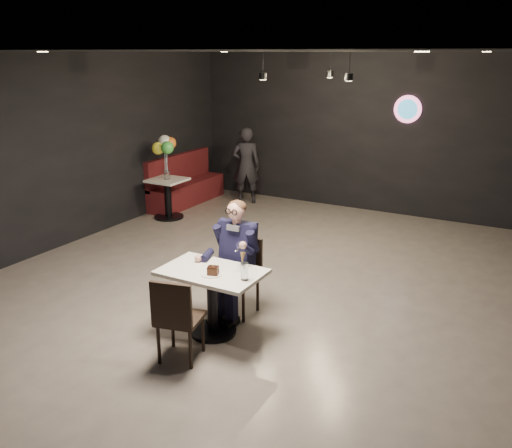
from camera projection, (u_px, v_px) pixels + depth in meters
The scene contains 17 objects.
floor at pixel (248, 291), 7.09m from camera, with size 9.00×9.00×0.00m, color gray.
wall_sign at pixel (408, 109), 9.84m from camera, with size 0.50×0.06×0.50m, color pink, non-canonical shape.
pendant_lights at pixel (315, 60), 7.89m from camera, with size 1.40×1.20×0.36m, color black.
main_table at pixel (212, 302), 5.94m from camera, with size 1.10×0.70×0.75m, color white.
chair_far at pixel (238, 277), 6.37m from camera, with size 0.42×0.46×0.92m, color black.
chair_near at pixel (180, 317), 5.43m from camera, with size 0.42×0.46×0.92m, color black.
seated_man at pixel (238, 257), 6.29m from camera, with size 0.60×0.80×1.44m, color black.
dessert_plate at pixel (212, 274), 5.71m from camera, with size 0.22×0.22×0.01m, color white.
cake_slice at pixel (213, 271), 5.68m from camera, with size 0.11×0.09×0.08m, color black.
mint_leaf at pixel (213, 267), 5.67m from camera, with size 0.07×0.04×0.01m, color #2F8B2D.
sundae_glass at pixel (245, 271), 5.56m from camera, with size 0.08×0.08×0.18m, color silver.
wafer_cone at pixel (243, 258), 5.52m from camera, with size 0.06×0.06×0.12m, color tan.
booth_bench at pixel (186, 180), 11.06m from camera, with size 0.50×2.01×1.01m, color #4F1119.
side_table at pixel (168, 198), 10.12m from camera, with size 0.63×0.63×0.79m, color white.
balloon_vase at pixel (167, 175), 9.99m from camera, with size 0.10×0.10×0.16m, color silver.
balloon_bunch at pixel (166, 153), 9.86m from camera, with size 0.42×0.42×0.69m, color #FFFB35.
passerby at pixel (246, 166), 11.05m from camera, with size 0.57×0.37×1.56m, color black.
Camera 1 is at (3.25, -5.62, 2.99)m, focal length 38.00 mm.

